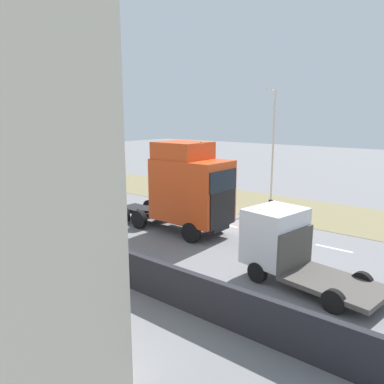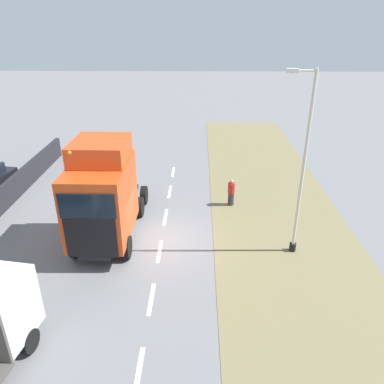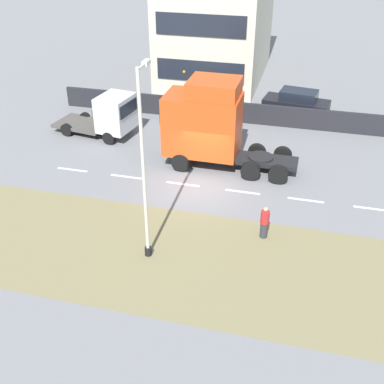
# 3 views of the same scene
# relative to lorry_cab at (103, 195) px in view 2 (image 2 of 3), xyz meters

# --- Properties ---
(ground_plane) EXTENTS (120.00, 120.00, 0.00)m
(ground_plane) POSITION_rel_lorry_cab_xyz_m (-2.52, -0.19, -2.49)
(ground_plane) COLOR slate
(ground_plane) RESTS_ON ground
(grass_verge) EXTENTS (7.00, 44.00, 0.01)m
(grass_verge) POSITION_rel_lorry_cab_xyz_m (-8.52, -0.19, -2.48)
(grass_verge) COLOR olive
(grass_verge) RESTS_ON ground
(lane_markings) EXTENTS (0.16, 17.80, 0.00)m
(lane_markings) POSITION_rel_lorry_cab_xyz_m (-2.52, -0.89, -2.49)
(lane_markings) COLOR white
(lane_markings) RESTS_ON ground
(lorry_cab) EXTENTS (2.66, 7.42, 5.09)m
(lorry_cab) POSITION_rel_lorry_cab_xyz_m (0.00, 0.00, 0.00)
(lorry_cab) COLOR black
(lorry_cab) RESTS_ON ground
(lamp_post) EXTENTS (1.27, 0.30, 8.06)m
(lamp_post) POSITION_rel_lorry_cab_xyz_m (-8.55, 0.55, 1.31)
(lamp_post) COLOR black
(lamp_post) RESTS_ON ground
(pedestrian) EXTENTS (0.39, 0.39, 1.57)m
(pedestrian) POSITION_rel_lorry_cab_xyz_m (-6.14, -4.00, -1.72)
(pedestrian) COLOR #333338
(pedestrian) RESTS_ON ground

